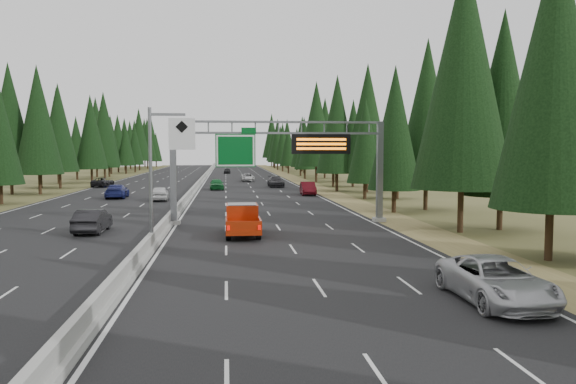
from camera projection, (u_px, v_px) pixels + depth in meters
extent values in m
cube|color=black|center=(198.00, 187.00, 86.81)|extent=(32.00, 260.00, 0.08)
cube|color=olive|center=(312.00, 186.00, 88.77)|extent=(3.60, 260.00, 0.06)
cube|color=#4C4B23|center=(79.00, 188.00, 84.86)|extent=(3.60, 260.00, 0.06)
cube|color=gray|center=(198.00, 186.00, 86.80)|extent=(0.70, 260.00, 0.30)
cube|color=gray|center=(198.00, 183.00, 86.77)|extent=(0.30, 260.00, 0.60)
cube|color=slate|center=(173.00, 173.00, 41.96)|extent=(0.45, 0.45, 7.80)
cube|color=gray|center=(174.00, 222.00, 42.24)|extent=(0.90, 0.90, 0.30)
cube|color=slate|center=(380.00, 172.00, 43.70)|extent=(0.45, 0.45, 7.80)
cube|color=gray|center=(379.00, 220.00, 43.98)|extent=(0.90, 0.90, 0.30)
cube|color=slate|center=(279.00, 122.00, 42.55)|extent=(15.85, 0.35, 0.16)
cube|color=slate|center=(279.00, 133.00, 42.61)|extent=(15.85, 0.35, 0.16)
cube|color=#054C19|center=(235.00, 151.00, 42.10)|extent=(3.00, 0.10, 2.50)
cube|color=silver|center=(235.00, 151.00, 42.04)|extent=(2.85, 0.02, 2.35)
cube|color=#054C19|center=(249.00, 131.00, 42.10)|extent=(1.10, 0.10, 0.45)
cube|color=black|center=(321.00, 144.00, 42.73)|extent=(4.50, 0.40, 1.50)
cube|color=orange|center=(321.00, 139.00, 42.48)|extent=(3.80, 0.02, 0.18)
cube|color=orange|center=(321.00, 144.00, 42.51)|extent=(3.80, 0.02, 0.18)
cube|color=orange|center=(321.00, 149.00, 42.54)|extent=(3.80, 0.02, 0.18)
cylinder|color=slate|center=(151.00, 178.00, 32.00)|extent=(0.20, 0.20, 8.00)
cube|color=gray|center=(152.00, 245.00, 32.29)|extent=(0.50, 0.50, 0.20)
cube|color=slate|center=(168.00, 114.00, 31.85)|extent=(2.00, 0.15, 0.15)
cube|color=silver|center=(182.00, 134.00, 31.90)|extent=(1.50, 0.06, 1.80)
cylinder|color=black|center=(549.00, 235.00, 28.70)|extent=(0.40, 0.40, 2.67)
cone|color=black|center=(555.00, 69.00, 28.08)|extent=(6.01, 6.01, 14.03)
cylinder|color=black|center=(460.00, 211.00, 38.53)|extent=(0.40, 0.40, 3.03)
cone|color=black|center=(464.00, 71.00, 37.83)|extent=(6.82, 6.82, 15.91)
cylinder|color=black|center=(500.00, 212.00, 39.84)|extent=(0.40, 0.40, 2.48)
cone|color=black|center=(503.00, 103.00, 39.27)|extent=(5.58, 5.58, 13.02)
cylinder|color=black|center=(394.00, 201.00, 50.58)|extent=(0.40, 0.40, 2.12)
cone|color=black|center=(395.00, 128.00, 50.09)|extent=(4.77, 4.77, 11.14)
cylinder|color=black|center=(426.00, 196.00, 53.34)|extent=(0.40, 0.40, 2.59)
cone|color=black|center=(427.00, 111.00, 52.74)|extent=(5.82, 5.82, 13.59)
cylinder|color=black|center=(365.00, 191.00, 65.26)|extent=(0.40, 0.40, 1.88)
cone|color=black|center=(365.00, 140.00, 64.83)|extent=(4.24, 4.24, 9.88)
cylinder|color=black|center=(397.00, 191.00, 65.49)|extent=(0.40, 0.40, 1.78)
cone|color=black|center=(398.00, 144.00, 65.08)|extent=(4.00, 4.00, 9.34)
cylinder|color=black|center=(337.00, 182.00, 76.98)|extent=(0.40, 0.40, 2.55)
cone|color=black|center=(337.00, 124.00, 76.40)|extent=(5.75, 5.75, 13.41)
cylinder|color=black|center=(367.00, 182.00, 75.69)|extent=(0.40, 0.40, 2.77)
cone|color=black|center=(367.00, 118.00, 75.05)|extent=(6.22, 6.22, 14.52)
cylinder|color=black|center=(333.00, 179.00, 87.26)|extent=(0.40, 0.40, 2.29)
cone|color=black|center=(333.00, 133.00, 86.73)|extent=(5.14, 5.14, 12.00)
cylinder|color=black|center=(353.00, 180.00, 87.82)|extent=(0.40, 0.40, 2.18)
cone|color=black|center=(353.00, 136.00, 87.32)|extent=(4.91, 4.91, 11.45)
cylinder|color=black|center=(316.00, 174.00, 99.97)|extent=(0.40, 0.40, 2.86)
cone|color=black|center=(316.00, 124.00, 99.31)|extent=(6.44, 6.44, 15.03)
cylinder|color=black|center=(336.00, 174.00, 102.75)|extent=(0.40, 0.40, 2.65)
cone|color=black|center=(336.00, 129.00, 102.14)|extent=(5.96, 5.96, 13.90)
cylinder|color=black|center=(305.00, 174.00, 112.45)|extent=(0.40, 0.40, 1.89)
cone|color=black|center=(305.00, 145.00, 112.01)|extent=(4.25, 4.25, 9.91)
cylinder|color=black|center=(325.00, 172.00, 114.98)|extent=(0.40, 0.40, 2.63)
cone|color=black|center=(325.00, 131.00, 114.37)|extent=(5.92, 5.92, 13.81)
cylinder|color=black|center=(301.00, 171.00, 125.62)|extent=(0.40, 0.40, 1.99)
cone|color=black|center=(301.00, 144.00, 125.16)|extent=(4.47, 4.47, 10.42)
cylinder|color=black|center=(317.00, 171.00, 126.24)|extent=(0.40, 0.40, 2.05)
cone|color=black|center=(317.00, 143.00, 125.77)|extent=(4.61, 4.61, 10.75)
cylinder|color=black|center=(288.00, 170.00, 137.17)|extent=(0.40, 0.40, 1.90)
cone|color=black|center=(288.00, 145.00, 136.74)|extent=(4.28, 4.28, 9.99)
cylinder|color=black|center=(304.00, 169.00, 139.85)|extent=(0.40, 0.40, 2.25)
cone|color=black|center=(304.00, 140.00, 139.33)|extent=(5.05, 5.05, 11.79)
cylinder|color=black|center=(283.00, 168.00, 150.17)|extent=(0.40, 0.40, 2.10)
cone|color=black|center=(283.00, 143.00, 149.69)|extent=(4.72, 4.72, 11.01)
cylinder|color=black|center=(302.00, 167.00, 151.86)|extent=(0.40, 0.40, 2.40)
cone|color=black|center=(302.00, 139.00, 151.30)|extent=(5.40, 5.40, 12.61)
cylinder|color=black|center=(278.00, 166.00, 161.68)|extent=(0.40, 0.40, 2.36)
cone|color=black|center=(278.00, 140.00, 161.14)|extent=(5.32, 5.32, 12.41)
cylinder|color=black|center=(297.00, 167.00, 162.21)|extent=(0.40, 0.40, 1.97)
cone|color=black|center=(297.00, 145.00, 161.76)|extent=(4.43, 4.43, 10.35)
cylinder|color=black|center=(275.00, 165.00, 175.23)|extent=(0.40, 0.40, 2.00)
cone|color=black|center=(275.00, 145.00, 174.77)|extent=(4.51, 4.51, 10.52)
cylinder|color=black|center=(287.00, 164.00, 177.75)|extent=(0.40, 0.40, 2.50)
cone|color=black|center=(287.00, 140.00, 177.18)|extent=(5.61, 5.61, 13.10)
cylinder|color=black|center=(274.00, 164.00, 188.46)|extent=(0.40, 0.40, 2.23)
cone|color=black|center=(274.00, 143.00, 187.94)|extent=(5.02, 5.02, 11.72)
cylinder|color=black|center=(286.00, 164.00, 186.95)|extent=(0.40, 0.40, 2.11)
cone|color=black|center=(286.00, 144.00, 186.46)|extent=(4.76, 4.76, 11.10)
cylinder|color=black|center=(272.00, 162.00, 202.24)|extent=(0.40, 0.40, 3.04)
cone|color=black|center=(272.00, 136.00, 201.54)|extent=(6.84, 6.84, 15.96)
cylinder|color=black|center=(280.00, 163.00, 199.69)|extent=(0.40, 0.40, 2.32)
cone|color=black|center=(280.00, 143.00, 199.16)|extent=(5.23, 5.23, 12.20)
cylinder|color=black|center=(1.00, 195.00, 58.38)|extent=(0.40, 0.40, 2.12)
cylinder|color=black|center=(40.00, 184.00, 71.44)|extent=(0.40, 0.40, 2.63)
cone|color=black|center=(38.00, 120.00, 70.83)|extent=(5.93, 5.93, 13.83)
cylinder|color=black|center=(12.00, 184.00, 72.09)|extent=(0.40, 0.40, 2.70)
cone|color=black|center=(9.00, 118.00, 71.47)|extent=(6.08, 6.08, 14.18)
cylinder|color=black|center=(60.00, 180.00, 83.64)|extent=(0.40, 0.40, 2.50)
cone|color=black|center=(59.00, 127.00, 83.06)|extent=(5.63, 5.63, 13.13)
cylinder|color=black|center=(41.00, 179.00, 84.43)|extent=(0.40, 0.40, 2.66)
cone|color=black|center=(39.00, 124.00, 83.81)|extent=(5.98, 5.98, 13.95)
cylinder|color=black|center=(92.00, 176.00, 97.98)|extent=(0.40, 0.40, 2.46)
cone|color=black|center=(91.00, 132.00, 97.41)|extent=(5.53, 5.53, 12.91)
cylinder|color=black|center=(59.00, 176.00, 95.70)|extent=(0.40, 0.40, 2.62)
cone|color=black|center=(57.00, 128.00, 95.10)|extent=(5.89, 5.89, 13.73)
cylinder|color=black|center=(105.00, 172.00, 110.71)|extent=(0.40, 0.40, 2.75)
cone|color=black|center=(104.00, 128.00, 110.08)|extent=(6.19, 6.19, 14.44)
cylinder|color=black|center=(77.00, 174.00, 109.23)|extent=(0.40, 0.40, 1.98)
cone|color=black|center=(76.00, 143.00, 108.78)|extent=(4.45, 4.45, 10.39)
cylinder|color=black|center=(109.00, 172.00, 121.03)|extent=(0.40, 0.40, 2.01)
cone|color=black|center=(109.00, 143.00, 120.57)|extent=(4.53, 4.53, 10.56)
cylinder|color=black|center=(97.00, 171.00, 119.57)|extent=(0.40, 0.40, 2.72)
cone|color=black|center=(96.00, 131.00, 118.94)|extent=(6.12, 6.12, 14.28)
cylinder|color=black|center=(126.00, 170.00, 135.70)|extent=(0.40, 0.40, 2.01)
cone|color=black|center=(126.00, 144.00, 135.24)|extent=(4.52, 4.52, 10.54)
cylinder|color=black|center=(111.00, 169.00, 134.69)|extent=(0.40, 0.40, 2.27)
cone|color=black|center=(111.00, 140.00, 134.17)|extent=(5.11, 5.11, 11.93)
cylinder|color=black|center=(135.00, 169.00, 144.79)|extent=(0.40, 0.40, 2.00)
cone|color=black|center=(135.00, 144.00, 144.33)|extent=(4.49, 4.49, 10.48)
cylinder|color=black|center=(118.00, 168.00, 145.68)|extent=(0.40, 0.40, 2.40)
cone|color=black|center=(118.00, 139.00, 145.13)|extent=(5.41, 5.41, 12.62)
cylinder|color=black|center=(140.00, 165.00, 160.51)|extent=(0.40, 0.40, 2.83)
cone|color=black|center=(139.00, 134.00, 159.86)|extent=(6.37, 6.37, 14.85)
cylinder|color=black|center=(125.00, 166.00, 159.17)|extent=(0.40, 0.40, 2.39)
cone|color=black|center=(125.00, 140.00, 158.62)|extent=(5.39, 5.39, 12.57)
cylinder|color=black|center=(148.00, 165.00, 173.15)|extent=(0.40, 0.40, 2.50)
cone|color=black|center=(147.00, 139.00, 172.57)|extent=(5.64, 5.64, 13.15)
cylinder|color=black|center=(131.00, 165.00, 169.95)|extent=(0.40, 0.40, 2.36)
cone|color=black|center=(130.00, 141.00, 169.41)|extent=(5.32, 5.32, 12.41)
cylinder|color=black|center=(151.00, 164.00, 181.95)|extent=(0.40, 0.40, 2.77)
cone|color=black|center=(151.00, 137.00, 181.32)|extent=(6.23, 6.23, 14.53)
cylinder|color=black|center=(135.00, 164.00, 181.65)|extent=(0.40, 0.40, 2.50)
cone|color=black|center=(135.00, 140.00, 181.08)|extent=(5.63, 5.63, 13.14)
cylinder|color=black|center=(156.00, 164.00, 195.54)|extent=(0.40, 0.40, 1.90)
cone|color=black|center=(156.00, 147.00, 195.10)|extent=(4.29, 4.29, 10.00)
cylinder|color=black|center=(145.00, 163.00, 195.25)|extent=(0.40, 0.40, 2.69)
cone|color=black|center=(145.00, 139.00, 194.63)|extent=(6.06, 6.06, 14.14)
imported|color=#B2B2B7|center=(496.00, 280.00, 20.53)|extent=(2.71, 5.86, 1.63)
cylinder|color=black|center=(228.00, 233.00, 34.76)|extent=(0.33, 0.87, 0.87)
cylinder|color=black|center=(258.00, 233.00, 34.97)|extent=(0.33, 0.87, 0.87)
cylinder|color=black|center=(228.00, 226.00, 38.33)|extent=(0.33, 0.87, 0.87)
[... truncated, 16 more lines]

